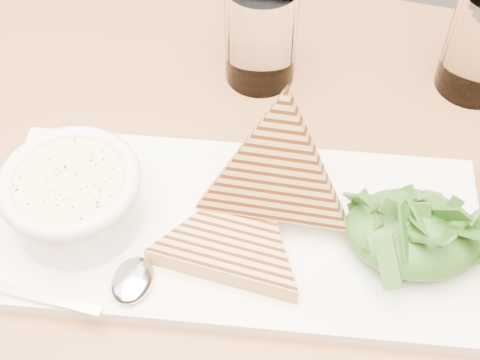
# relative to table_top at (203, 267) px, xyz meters

# --- Properties ---
(table_top) EXTENTS (1.26, 0.91, 0.04)m
(table_top) POSITION_rel_table_top_xyz_m (0.00, 0.00, 0.00)
(table_top) COLOR brown
(table_top) RESTS_ON ground
(platter) EXTENTS (0.42, 0.20, 0.01)m
(platter) POSITION_rel_table_top_xyz_m (0.03, 0.02, 0.03)
(platter) COLOR white
(platter) RESTS_ON table_top
(soup_bowl) EXTENTS (0.11, 0.11, 0.04)m
(soup_bowl) POSITION_rel_table_top_xyz_m (-0.11, 0.01, 0.06)
(soup_bowl) COLOR white
(soup_bowl) RESTS_ON platter
(soup) EXTENTS (0.09, 0.09, 0.01)m
(soup) POSITION_rel_table_top_xyz_m (-0.11, 0.01, 0.08)
(soup) COLOR beige
(soup) RESTS_ON soup_bowl
(bowl_rim) EXTENTS (0.11, 0.11, 0.01)m
(bowl_rim) POSITION_rel_table_top_xyz_m (-0.11, 0.01, 0.08)
(bowl_rim) COLOR white
(bowl_rim) RESTS_ON soup_bowl
(sandwich_flat) EXTENTS (0.16, 0.16, 0.02)m
(sandwich_flat) POSITION_rel_table_top_xyz_m (0.03, 0.00, 0.04)
(sandwich_flat) COLOR tan
(sandwich_flat) RESTS_ON platter
(sandwich_lean) EXTENTS (0.15, 0.14, 0.17)m
(sandwich_lean) POSITION_rel_table_top_xyz_m (0.05, 0.04, 0.08)
(sandwich_lean) COLOR tan
(sandwich_lean) RESTS_ON sandwich_flat
(salad_base) EXTENTS (0.11, 0.09, 0.04)m
(salad_base) POSITION_rel_table_top_xyz_m (0.17, 0.02, 0.06)
(salad_base) COLOR #1D4015
(salad_base) RESTS_ON platter
(arugula_pile) EXTENTS (0.11, 0.10, 0.05)m
(arugula_pile) POSITION_rel_table_top_xyz_m (0.17, 0.02, 0.06)
(arugula_pile) COLOR #377023
(arugula_pile) RESTS_ON platter
(spoon_bowl) EXTENTS (0.04, 0.05, 0.01)m
(spoon_bowl) POSITION_rel_table_top_xyz_m (-0.05, -0.04, 0.04)
(spoon_bowl) COLOR silver
(spoon_bowl) RESTS_ON platter
(spoon_handle) EXTENTS (0.11, 0.02, 0.00)m
(spoon_handle) POSITION_rel_table_top_xyz_m (-0.12, -0.07, 0.04)
(spoon_handle) COLOR silver
(spoon_handle) RESTS_ON platter
(glass_near) EXTENTS (0.07, 0.07, 0.11)m
(glass_near) POSITION_rel_table_top_xyz_m (0.02, 0.23, 0.07)
(glass_near) COLOR white
(glass_near) RESTS_ON table_top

